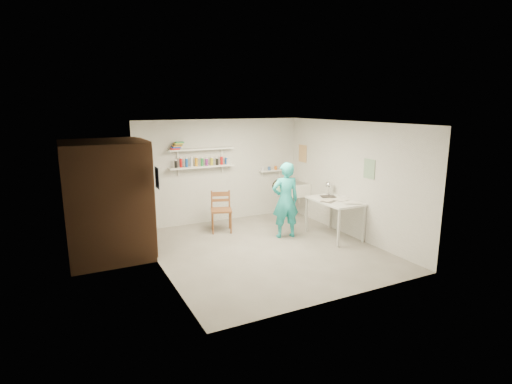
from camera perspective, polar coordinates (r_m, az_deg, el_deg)
name	(u,v)px	position (r m, az deg, el deg)	size (l,w,h in m)	color
floor	(265,250)	(7.76, 1.34, -8.24)	(4.00, 4.50, 0.02)	slate
ceiling	(266,122)	(7.27, 1.44, 9.92)	(4.00, 4.50, 0.02)	silver
wall_back	(221,171)	(9.44, -5.09, 3.04)	(4.00, 0.02, 2.40)	silver
wall_front	(344,218)	(5.59, 12.40, -3.70)	(4.00, 0.02, 2.40)	silver
wall_left	(158,199)	(6.73, -13.89, -1.04)	(0.02, 4.50, 2.40)	silver
wall_right	(351,179)	(8.54, 13.38, 1.77)	(0.02, 4.50, 2.40)	silver
doorway_recess	(146,198)	(7.78, -15.43, -0.85)	(0.02, 0.90, 2.00)	black
corridor_box	(106,200)	(7.67, -20.64, -1.01)	(1.40, 1.50, 2.10)	brown
door_lintel	(144,142)	(7.62, -15.73, 6.87)	(0.06, 1.05, 0.10)	brown
door_jamb_near	(153,204)	(7.31, -14.48, -1.64)	(0.06, 0.10, 2.00)	brown
door_jamb_far	(142,193)	(8.27, -15.99, -0.13)	(0.06, 0.10, 2.00)	brown
shelf_lower	(202,167)	(9.12, -7.73, 3.61)	(1.50, 0.22, 0.03)	white
shelf_upper	(201,149)	(9.07, -7.80, 6.11)	(1.50, 0.22, 0.03)	white
ledge_shelf	(272,171)	(9.94, 2.36, 3.08)	(0.70, 0.14, 0.03)	white
poster_left	(157,178)	(6.71, -13.95, 1.97)	(0.01, 0.28, 0.36)	#334C7F
poster_right_a	(303,154)	(9.90, 6.68, 5.48)	(0.01, 0.34, 0.42)	#995933
poster_right_b	(369,169)	(8.07, 15.87, 3.19)	(0.01, 0.30, 0.38)	#3F724C
belfast_sink	(296,189)	(9.83, 5.71, 0.43)	(0.48, 0.60, 0.30)	white
man	(285,200)	(8.25, 4.23, -1.18)	(0.58, 0.38, 1.58)	#22ABAE
wall_clock	(279,186)	(8.36, 3.27, 0.86)	(0.28, 0.28, 0.04)	beige
wooden_chair	(221,210)	(8.70, -4.99, -2.61)	(0.45, 0.43, 0.96)	brown
work_table	(334,218)	(8.51, 11.09, -3.72)	(0.71, 1.19, 0.79)	silver
desk_lamp	(329,185)	(8.85, 10.39, 1.03)	(0.15, 0.15, 0.15)	silver
spray_cans	(202,162)	(9.11, -7.75, 4.23)	(1.34, 0.06, 0.17)	black
book_stack	(177,146)	(8.90, -11.19, 6.51)	(0.28, 0.14, 0.17)	red
ledge_pots	(272,168)	(9.93, 2.37, 3.43)	(0.48, 0.07, 0.09)	silver
papers	(335,199)	(8.41, 11.21, -1.05)	(0.30, 0.22, 0.02)	silver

